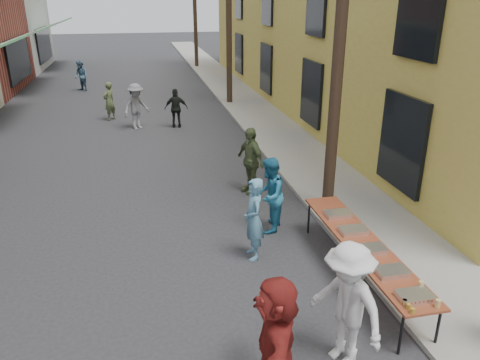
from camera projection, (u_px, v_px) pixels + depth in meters
name	position (u px, v px, depth m)	size (l,w,h in m)	color
ground	(146.00, 316.00, 7.52)	(120.00, 120.00, 0.00)	#28282B
sidewalk	(244.00, 102.00, 22.10)	(2.20, 60.00, 0.10)	gray
utility_pole_near	(342.00, 11.00, 9.42)	(0.26, 0.26, 9.00)	#2D2116
utility_pole_mid	(229.00, 2.00, 20.31)	(0.26, 0.26, 9.00)	#2D2116
serving_table	(362.00, 245.00, 8.22)	(0.70, 4.00, 0.75)	brown
catering_tray_sausage	(415.00, 296.00, 6.69)	(0.50, 0.33, 0.08)	maroon
catering_tray_foil_b	(392.00, 271.00, 7.28)	(0.50, 0.33, 0.08)	#B2B2B7
catering_tray_buns	(371.00, 249.00, 7.92)	(0.50, 0.33, 0.08)	tan
catering_tray_foil_d	(353.00, 230.00, 8.55)	(0.50, 0.33, 0.08)	#B2B2B7
catering_tray_buns_end	(338.00, 214.00, 9.19)	(0.50, 0.33, 0.08)	tan
condiment_jar_a	(412.00, 311.00, 6.37)	(0.07, 0.07, 0.08)	#A57F26
condiment_jar_b	(408.00, 306.00, 6.46)	(0.07, 0.07, 0.08)	#A57F26
condiment_jar_c	(405.00, 302.00, 6.56)	(0.07, 0.07, 0.08)	#A57F26
cup_stack	(438.00, 303.00, 6.49)	(0.08, 0.08, 0.12)	tan
guest_front_b	(254.00, 219.00, 8.91)	(0.60, 0.39, 1.64)	#578CA8
guest_front_c	(269.00, 195.00, 9.94)	(0.81, 0.63, 1.66)	teal
guest_front_d	(347.00, 305.00, 6.27)	(1.20, 0.69, 1.85)	silver
guest_front_e	(250.00, 160.00, 11.92)	(1.01, 0.42, 1.73)	#53643A
guest_queue_back	(276.00, 341.00, 5.68)	(1.64, 0.52, 1.77)	maroon
passerby_left	(136.00, 106.00, 17.64)	(1.11, 0.64, 1.72)	slate
passerby_mid	(176.00, 108.00, 17.85)	(0.88, 0.37, 1.50)	black
passerby_right	(109.00, 101.00, 18.89)	(0.57, 0.37, 1.55)	#4B5A34
passerby_far	(81.00, 76.00, 24.58)	(0.77, 0.60, 1.58)	#426580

